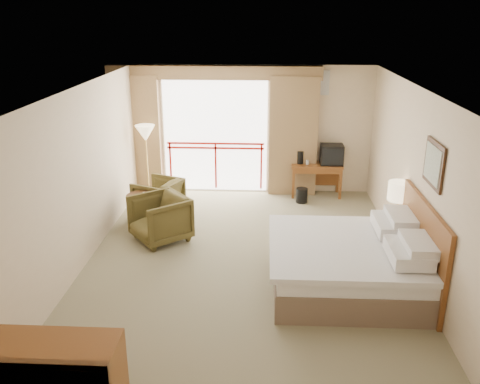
# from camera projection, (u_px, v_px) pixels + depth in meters

# --- Properties ---
(floor) EXTENTS (7.00, 7.00, 0.00)m
(floor) POSITION_uv_depth(u_px,v_px,m) (246.00, 264.00, 7.93)
(floor) COLOR #817958
(floor) RESTS_ON ground
(ceiling) EXTENTS (7.00, 7.00, 0.00)m
(ceiling) POSITION_uv_depth(u_px,v_px,m) (247.00, 90.00, 7.01)
(ceiling) COLOR white
(ceiling) RESTS_ON wall_back
(wall_back) EXTENTS (5.00, 0.00, 5.00)m
(wall_back) POSITION_uv_depth(u_px,v_px,m) (253.00, 130.00, 10.76)
(wall_back) COLOR beige
(wall_back) RESTS_ON ground
(wall_front) EXTENTS (5.00, 0.00, 5.00)m
(wall_front) POSITION_uv_depth(u_px,v_px,m) (229.00, 318.00, 4.18)
(wall_front) COLOR beige
(wall_front) RESTS_ON ground
(wall_left) EXTENTS (0.00, 7.00, 7.00)m
(wall_left) POSITION_uv_depth(u_px,v_px,m) (80.00, 180.00, 7.59)
(wall_left) COLOR beige
(wall_left) RESTS_ON ground
(wall_right) EXTENTS (0.00, 7.00, 7.00)m
(wall_right) POSITION_uv_depth(u_px,v_px,m) (419.00, 185.00, 7.35)
(wall_right) COLOR beige
(wall_right) RESTS_ON ground
(balcony_door) EXTENTS (2.40, 0.00, 2.40)m
(balcony_door) POSITION_uv_depth(u_px,v_px,m) (215.00, 136.00, 10.83)
(balcony_door) COLOR white
(balcony_door) RESTS_ON wall_back
(balcony_railing) EXTENTS (2.09, 0.03, 1.02)m
(balcony_railing) POSITION_uv_depth(u_px,v_px,m) (216.00, 154.00, 10.94)
(balcony_railing) COLOR #B0170F
(balcony_railing) RESTS_ON wall_back
(curtain_left) EXTENTS (1.00, 0.26, 2.50)m
(curtain_left) POSITION_uv_depth(u_px,v_px,m) (137.00, 135.00, 10.77)
(curtain_left) COLOR olive
(curtain_left) RESTS_ON wall_back
(curtain_right) EXTENTS (1.00, 0.26, 2.50)m
(curtain_right) POSITION_uv_depth(u_px,v_px,m) (293.00, 137.00, 10.61)
(curtain_right) COLOR olive
(curtain_right) RESTS_ON wall_back
(valance) EXTENTS (4.40, 0.22, 0.28)m
(valance) POSITION_uv_depth(u_px,v_px,m) (214.00, 73.00, 10.28)
(valance) COLOR olive
(valance) RESTS_ON wall_back
(hvac_vent) EXTENTS (0.50, 0.04, 0.50)m
(hvac_vent) POSITION_uv_depth(u_px,v_px,m) (317.00, 83.00, 10.33)
(hvac_vent) COLOR silver
(hvac_vent) RESTS_ON wall_back
(bed) EXTENTS (2.13, 2.06, 0.97)m
(bed) POSITION_uv_depth(u_px,v_px,m) (350.00, 263.00, 7.16)
(bed) COLOR brown
(bed) RESTS_ON floor
(headboard) EXTENTS (0.06, 2.10, 1.30)m
(headboard) POSITION_uv_depth(u_px,v_px,m) (422.00, 247.00, 7.02)
(headboard) COLOR brown
(headboard) RESTS_ON wall_right
(framed_art) EXTENTS (0.04, 0.72, 0.60)m
(framed_art) POSITION_uv_depth(u_px,v_px,m) (434.00, 164.00, 6.62)
(framed_art) COLOR black
(framed_art) RESTS_ON wall_right
(nightstand) EXTENTS (0.37, 0.44, 0.53)m
(nightstand) POSITION_uv_depth(u_px,v_px,m) (395.00, 237.00, 8.24)
(nightstand) COLOR brown
(nightstand) RESTS_ON floor
(table_lamp) EXTENTS (0.36, 0.36, 0.64)m
(table_lamp) POSITION_uv_depth(u_px,v_px,m) (399.00, 192.00, 8.03)
(table_lamp) COLOR tan
(table_lamp) RESTS_ON nightstand
(phone) EXTENTS (0.20, 0.18, 0.07)m
(phone) POSITION_uv_depth(u_px,v_px,m) (396.00, 224.00, 8.00)
(phone) COLOR black
(phone) RESTS_ON nightstand
(desk) EXTENTS (1.07, 0.52, 0.70)m
(desk) POSITION_uv_depth(u_px,v_px,m) (316.00, 170.00, 10.76)
(desk) COLOR brown
(desk) RESTS_ON floor
(tv) EXTENTS (0.47, 0.37, 0.42)m
(tv) POSITION_uv_depth(u_px,v_px,m) (332.00, 155.00, 10.57)
(tv) COLOR black
(tv) RESTS_ON desk
(coffee_maker) EXTENTS (0.14, 0.14, 0.28)m
(coffee_maker) POSITION_uv_depth(u_px,v_px,m) (300.00, 157.00, 10.63)
(coffee_maker) COLOR black
(coffee_maker) RESTS_ON desk
(cup) EXTENTS (0.08, 0.08, 0.09)m
(cup) POSITION_uv_depth(u_px,v_px,m) (307.00, 162.00, 10.61)
(cup) COLOR white
(cup) RESTS_ON desk
(wastebasket) EXTENTS (0.28, 0.28, 0.30)m
(wastebasket) POSITION_uv_depth(u_px,v_px,m) (302.00, 195.00, 10.44)
(wastebasket) COLOR black
(wastebasket) RESTS_ON floor
(armchair_far) EXTENTS (1.02, 1.01, 0.72)m
(armchair_far) POSITION_uv_depth(u_px,v_px,m) (159.00, 214.00, 9.86)
(armchair_far) COLOR #433919
(armchair_far) RESTS_ON floor
(armchair_near) EXTENTS (1.21, 1.21, 0.79)m
(armchair_near) POSITION_uv_depth(u_px,v_px,m) (161.00, 240.00, 8.78)
(armchair_near) COLOR #433919
(armchair_near) RESTS_ON floor
(side_table) EXTENTS (0.55, 0.55, 0.60)m
(side_table) POSITION_uv_depth(u_px,v_px,m) (142.00, 205.00, 9.19)
(side_table) COLOR black
(side_table) RESTS_ON floor
(book) EXTENTS (0.16, 0.21, 0.02)m
(book) POSITION_uv_depth(u_px,v_px,m) (142.00, 195.00, 9.12)
(book) COLOR white
(book) RESTS_ON side_table
(floor_lamp) EXTENTS (0.40, 0.40, 1.57)m
(floor_lamp) POSITION_uv_depth(u_px,v_px,m) (145.00, 136.00, 10.24)
(floor_lamp) COLOR tan
(floor_lamp) RESTS_ON floor
(dresser) EXTENTS (1.33, 0.56, 0.88)m
(dresser) POSITION_uv_depth(u_px,v_px,m) (50.00, 384.00, 4.76)
(dresser) COLOR brown
(dresser) RESTS_ON floor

